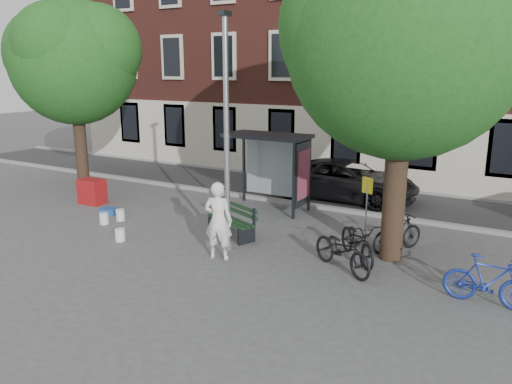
{
  "coord_description": "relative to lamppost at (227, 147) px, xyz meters",
  "views": [
    {
      "loc": [
        7.05,
        -10.66,
        4.73
      ],
      "look_at": [
        0.27,
        1.04,
        1.4
      ],
      "focal_mm": 35.0,
      "sensor_mm": 36.0,
      "label": 1
    }
  ],
  "objects": [
    {
      "name": "red_stand",
      "position": [
        -6.81,
        1.47,
        -2.33
      ],
      "size": [
        0.92,
        0.63,
        0.9
      ],
      "primitive_type": "cube",
      "rotation": [
        0.0,
        0.0,
        0.04
      ],
      "color": "maroon",
      "rests_on": "ground"
    },
    {
      "name": "bike_d",
      "position": [
        4.0,
        2.1,
        -2.27
      ],
      "size": [
        1.3,
        1.71,
        1.03
      ],
      "primitive_type": "imported",
      "rotation": [
        0.0,
        0.0,
        2.6
      ],
      "color": "black",
      "rests_on": "ground"
    },
    {
      "name": "curb_far",
      "position": [
        0.0,
        9.0,
        -2.72
      ],
      "size": [
        40.0,
        0.25,
        0.12
      ],
      "primitive_type": "cube",
      "color": "gray",
      "rests_on": "ground"
    },
    {
      "name": "painter",
      "position": [
        0.17,
        -0.69,
        -1.77
      ],
      "size": [
        0.83,
        0.64,
        2.02
      ],
      "primitive_type": "imported",
      "rotation": [
        0.0,
        0.0,
        3.38
      ],
      "color": "white",
      "rests_on": "ground"
    },
    {
      "name": "bus_shelter",
      "position": [
        -0.61,
        4.11,
        -0.87
      ],
      "size": [
        2.85,
        1.45,
        2.62
      ],
      "color": "#1E2328",
      "rests_on": "ground"
    },
    {
      "name": "lamppost",
      "position": [
        0.0,
        0.0,
        0.0
      ],
      "size": [
        0.28,
        0.35,
        6.11
      ],
      "color": "#9EA0A3",
      "rests_on": "ground"
    },
    {
      "name": "road",
      "position": [
        0.0,
        7.0,
        -2.78
      ],
      "size": [
        40.0,
        4.0,
        0.01
      ],
      "primitive_type": "cube",
      "color": "#28282B",
      "rests_on": "ground"
    },
    {
      "name": "bucket_a",
      "position": [
        -4.44,
        0.46,
        -2.6
      ],
      "size": [
        0.35,
        0.35,
        0.36
      ],
      "primitive_type": "cylinder",
      "rotation": [
        0.0,
        0.0,
        0.28
      ],
      "color": "silver",
      "rests_on": "ground"
    },
    {
      "name": "tree_right",
      "position": [
        4.01,
        1.38,
        2.83
      ],
      "size": [
        5.76,
        5.6,
        8.2
      ],
      "color": "black",
      "rests_on": "ground"
    },
    {
      "name": "building_row",
      "position": [
        0.0,
        13.0,
        4.22
      ],
      "size": [
        30.0,
        8.0,
        14.0
      ],
      "primitive_type": "cube",
      "color": "brown",
      "rests_on": "ground"
    },
    {
      "name": "bucket_b",
      "position": [
        -3.0,
        -1.0,
        -2.6
      ],
      "size": [
        0.35,
        0.35,
        0.36
      ],
      "primitive_type": "cylinder",
      "rotation": [
        0.0,
        0.0,
        0.28
      ],
      "color": "white",
      "rests_on": "ground"
    },
    {
      "name": "curb_near",
      "position": [
        0.0,
        5.0,
        -2.72
      ],
      "size": [
        40.0,
        0.25,
        0.12
      ],
      "primitive_type": "cube",
      "color": "gray",
      "rests_on": "ground"
    },
    {
      "name": "car_dark",
      "position": [
        0.88,
        6.7,
        -2.05
      ],
      "size": [
        5.26,
        2.44,
        1.46
      ],
      "primitive_type": "imported",
      "rotation": [
        0.0,
        0.0,
        1.57
      ],
      "color": "black",
      "rests_on": "ground"
    },
    {
      "name": "bike_c",
      "position": [
        3.3,
        0.94,
        -2.25
      ],
      "size": [
        1.86,
        1.98,
        1.06
      ],
      "primitive_type": "imported",
      "rotation": [
        0.0,
        0.0,
        0.72
      ],
      "color": "black",
      "rests_on": "ground"
    },
    {
      "name": "bike_a",
      "position": [
        3.2,
        0.12,
        -2.26
      ],
      "size": [
        2.09,
        1.62,
        1.06
      ],
      "primitive_type": "imported",
      "rotation": [
        0.0,
        0.0,
        1.04
      ],
      "color": "black",
      "rests_on": "ground"
    },
    {
      "name": "notice_sign",
      "position": [
        3.13,
        2.06,
        -1.38
      ],
      "size": [
        0.32,
        0.14,
        1.94
      ],
      "rotation": [
        0.0,
        0.0,
        -0.33
      ],
      "color": "#9EA0A3",
      "rests_on": "ground"
    },
    {
      "name": "tree_left",
      "position": [
        -8.99,
        2.88,
        2.43
      ],
      "size": [
        5.18,
        4.86,
        7.4
      ],
      "color": "black",
      "rests_on": "ground"
    },
    {
      "name": "bike_b",
      "position": [
        6.43,
        -0.11,
        -2.25
      ],
      "size": [
        1.78,
        0.52,
        1.07
      ],
      "primitive_type": "imported",
      "rotation": [
        0.0,
        0.0,
        1.56
      ],
      "color": "navy",
      "rests_on": "ground"
    },
    {
      "name": "blue_crate",
      "position": [
        -5.31,
        0.81,
        -2.68
      ],
      "size": [
        0.63,
        0.52,
        0.2
      ],
      "primitive_type": "cube",
      "rotation": [
        0.0,
        0.0,
        0.24
      ],
      "color": "#204893",
      "rests_on": "ground"
    },
    {
      "name": "bucket_c",
      "position": [
        -4.6,
        -0.09,
        -2.6
      ],
      "size": [
        0.3,
        0.3,
        0.36
      ],
      "primitive_type": "cylinder",
      "rotation": [
        0.0,
        0.0,
        -0.08
      ],
      "color": "silver",
      "rests_on": "ground"
    },
    {
      "name": "ground",
      "position": [
        0.0,
        0.0,
        -2.78
      ],
      "size": [
        90.0,
        90.0,
        0.0
      ],
      "primitive_type": "plane",
      "color": "#4C4C4F",
      "rests_on": "ground"
    },
    {
      "name": "bench",
      "position": [
        -0.48,
        0.98,
        -2.36
      ],
      "size": [
        1.86,
        1.21,
        0.92
      ],
      "rotation": [
        0.0,
        0.0,
        -0.4
      ],
      "color": "#1E2328",
      "rests_on": "ground"
    }
  ]
}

